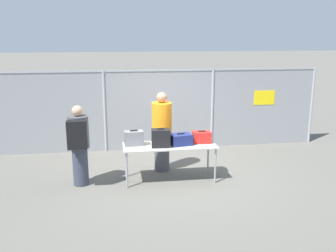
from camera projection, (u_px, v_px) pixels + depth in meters
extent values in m
plane|color=#605E56|center=(172.00, 177.00, 8.26)|extent=(120.00, 120.00, 0.00)
cylinder|color=#9EA0A5|center=(105.00, 111.00, 9.86)|extent=(0.07, 0.07, 2.17)
cylinder|color=#9EA0A5|center=(212.00, 108.00, 10.27)|extent=(0.07, 0.07, 2.17)
cylinder|color=#9EA0A5|center=(312.00, 105.00, 10.68)|extent=(0.07, 0.07, 2.17)
cube|color=gray|center=(160.00, 110.00, 10.07)|extent=(8.76, 0.01, 2.17)
cube|color=#9EA0A5|center=(159.00, 70.00, 9.81)|extent=(8.76, 0.04, 0.04)
cube|color=yellow|center=(264.00, 98.00, 10.41)|extent=(0.60, 0.01, 0.40)
cube|color=#B2B2AD|center=(170.00, 145.00, 7.91)|extent=(1.97, 0.73, 0.02)
cylinder|color=#99999E|center=(127.00, 170.00, 7.58)|extent=(0.04, 0.04, 0.76)
cylinder|color=#99999E|center=(215.00, 166.00, 7.84)|extent=(0.04, 0.04, 0.76)
cylinder|color=#99999E|center=(126.00, 160.00, 8.17)|extent=(0.04, 0.04, 0.76)
cylinder|color=#99999E|center=(208.00, 157.00, 8.43)|extent=(0.04, 0.04, 0.76)
cube|color=slate|center=(134.00, 138.00, 7.84)|extent=(0.41, 0.24, 0.31)
cube|color=black|center=(134.00, 131.00, 7.81)|extent=(0.16, 0.03, 0.02)
cube|color=black|center=(161.00, 138.00, 7.74)|extent=(0.40, 0.27, 0.37)
cube|color=black|center=(161.00, 129.00, 7.69)|extent=(0.15, 0.03, 0.02)
cube|color=navy|center=(181.00, 139.00, 7.90)|extent=(0.49, 0.39, 0.23)
cube|color=black|center=(181.00, 134.00, 7.87)|extent=(0.16, 0.05, 0.02)
cube|color=red|center=(202.00, 137.00, 8.05)|extent=(0.39, 0.28, 0.24)
cube|color=black|center=(202.00, 131.00, 8.02)|extent=(0.15, 0.03, 0.02)
cylinder|color=#383D4C|center=(81.00, 166.00, 7.75)|extent=(0.32, 0.32, 0.80)
cylinder|color=#4C4C51|center=(78.00, 132.00, 7.58)|extent=(0.42, 0.42, 0.67)
sphere|color=tan|center=(77.00, 111.00, 7.47)|extent=(0.22, 0.22, 0.22)
cube|color=black|center=(77.00, 135.00, 7.26)|extent=(0.37, 0.23, 0.56)
cylinder|color=#4C4C51|center=(162.00, 152.00, 8.57)|extent=(0.34, 0.34, 0.86)
cylinder|color=orange|center=(162.00, 119.00, 8.38)|extent=(0.45, 0.45, 0.72)
sphere|color=#A57A5B|center=(162.00, 98.00, 8.27)|extent=(0.23, 0.23, 0.23)
cube|color=silver|center=(203.00, 113.00, 12.95)|extent=(2.61, 1.42, 0.54)
sphere|color=black|center=(195.00, 122.00, 12.19)|extent=(0.54, 0.54, 0.54)
sphere|color=black|center=(186.00, 113.00, 13.66)|extent=(0.54, 0.54, 0.54)
cylinder|color=#59595B|center=(153.00, 120.00, 12.76)|extent=(0.92, 0.06, 0.06)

